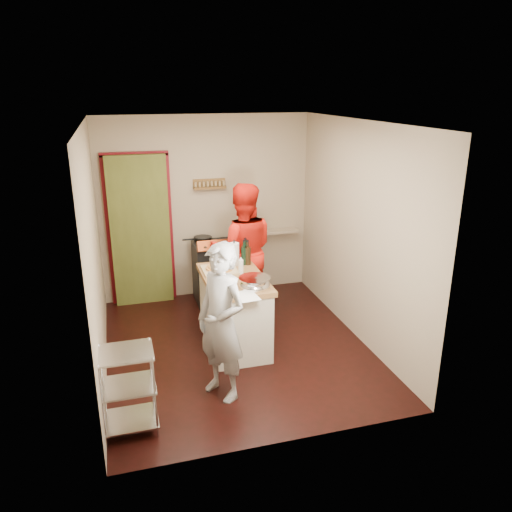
{
  "coord_description": "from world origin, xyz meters",
  "views": [
    {
      "loc": [
        -1.24,
        -5.15,
        2.94
      ],
      "look_at": [
        0.24,
        0.0,
        1.12
      ],
      "focal_mm": 35.0,
      "sensor_mm": 36.0,
      "label": 1
    }
  ],
  "objects_px": {
    "wire_shelving": "(128,387)",
    "person_stripe": "(221,323)",
    "person_red": "(243,251)",
    "stove": "(216,271)",
    "island": "(235,309)"
  },
  "relations": [
    {
      "from": "wire_shelving",
      "to": "person_stripe",
      "type": "relative_size",
      "value": 0.5
    },
    {
      "from": "person_red",
      "to": "wire_shelving",
      "type": "bearing_deg",
      "value": 63.11
    },
    {
      "from": "wire_shelving",
      "to": "person_stripe",
      "type": "bearing_deg",
      "value": 18.48
    },
    {
      "from": "wire_shelving",
      "to": "person_red",
      "type": "height_order",
      "value": "person_red"
    },
    {
      "from": "wire_shelving",
      "to": "person_red",
      "type": "xyz_separation_m",
      "value": [
        1.59,
        2.09,
        0.46
      ]
    },
    {
      "from": "stove",
      "to": "island",
      "type": "relative_size",
      "value": 0.76
    },
    {
      "from": "stove",
      "to": "person_red",
      "type": "height_order",
      "value": "person_red"
    },
    {
      "from": "stove",
      "to": "person_stripe",
      "type": "height_order",
      "value": "person_stripe"
    },
    {
      "from": "stove",
      "to": "wire_shelving",
      "type": "bearing_deg",
      "value": -116.85
    },
    {
      "from": "wire_shelving",
      "to": "person_stripe",
      "type": "xyz_separation_m",
      "value": [
        0.92,
        0.31,
        0.36
      ]
    },
    {
      "from": "island",
      "to": "person_stripe",
      "type": "height_order",
      "value": "person_stripe"
    },
    {
      "from": "island",
      "to": "person_red",
      "type": "distance_m",
      "value": 0.98
    },
    {
      "from": "stove",
      "to": "island",
      "type": "distance_m",
      "value": 1.36
    },
    {
      "from": "island",
      "to": "person_red",
      "type": "xyz_separation_m",
      "value": [
        0.31,
        0.82,
        0.43
      ]
    },
    {
      "from": "island",
      "to": "person_stripe",
      "type": "distance_m",
      "value": 1.07
    }
  ]
}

